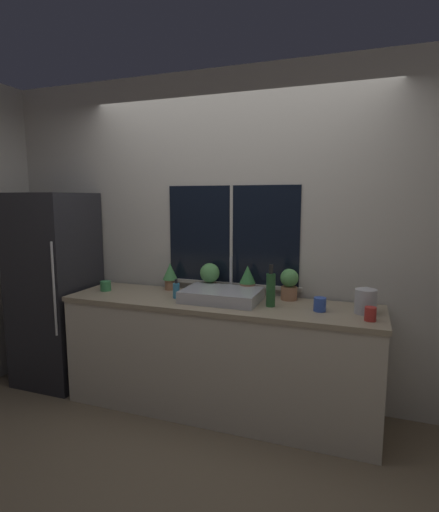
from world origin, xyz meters
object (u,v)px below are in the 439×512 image
potted_plant_center_right (248,280)px  potted_plant_far_left (170,275)px  mug_red (370,314)px  kettle (366,300)px  refrigerator (56,289)px  mug_green (106,286)px  bottle_tall (271,289)px  potted_plant_far_right (289,284)px  sink (222,295)px  soap_bottle (176,290)px  potted_plant_center_left (210,276)px  mug_blue (320,304)px

potted_plant_center_right → potted_plant_far_left: bearing=180.0°
mug_red → kettle: size_ratio=0.48×
refrigerator → mug_green: 0.56m
refrigerator → mug_red: size_ratio=18.97×
bottle_tall → potted_plant_far_right: bearing=69.5°
sink → potted_plant_far_right: (0.48, 0.21, 0.08)m
refrigerator → potted_plant_center_right: (1.74, 0.21, 0.16)m
potted_plant_center_right → bottle_tall: bottle_tall is taller
refrigerator → potted_plant_far_right: 2.09m
refrigerator → mug_red: refrigerator is taller
potted_plant_center_right → soap_bottle: size_ratio=1.64×
refrigerator → sink: size_ratio=2.94×
potted_plant_center_right → potted_plant_far_right: (0.34, 0.00, -0.00)m
potted_plant_center_right → potted_plant_center_left: bearing=180.0°
potted_plant_far_left → mug_red: (1.62, -0.36, -0.08)m
kettle → mug_red: bearing=-79.5°
sink → mug_green: bearing=-179.1°
soap_bottle → bottle_tall: bottle_tall is taller
sink → bottle_tall: size_ratio=1.88×
bottle_tall → mug_blue: size_ratio=3.20×
mug_blue → mug_red: (0.33, -0.12, -0.00)m
potted_plant_center_left → soap_bottle: 0.32m
soap_bottle → mug_green: soap_bottle is taller
refrigerator → potted_plant_far_right: refrigerator is taller
potted_plant_center_right → mug_blue: 0.65m
potted_plant_center_left → potted_plant_center_right: size_ratio=1.00×
bottle_tall → mug_green: bottle_tall is taller
sink → potted_plant_center_right: sink is taller
refrigerator → potted_plant_center_left: (1.42, 0.21, 0.17)m
potted_plant_far_right → soap_bottle: bearing=-163.4°
potted_plant_center_right → potted_plant_far_right: bearing=0.0°
soap_bottle → mug_blue: bearing=0.3°
mug_green → mug_blue: bearing=-0.6°
potted_plant_far_right → kettle: size_ratio=1.29×
potted_plant_far_right → mug_red: 0.70m
refrigerator → sink: 1.60m
sink → potted_plant_far_left: (-0.55, 0.21, 0.08)m
soap_bottle → potted_plant_center_left: bearing=53.7°
sink → kettle: bearing=0.7°
potted_plant_far_left → bottle_tall: bottle_tall is taller
potted_plant_center_left → kettle: (1.22, -0.20, -0.05)m
refrigerator → mug_red: 2.67m
refrigerator → soap_bottle: 1.23m
mug_red → kettle: kettle is taller
potted_plant_far_right → mug_green: bearing=-171.5°
mug_red → mug_blue: bearing=160.5°
sink → mug_blue: (0.74, -0.03, 0.00)m
mug_blue → mug_green: (-1.78, 0.02, -0.01)m
mug_green → kettle: 2.08m
bottle_tall → refrigerator: bearing=179.1°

